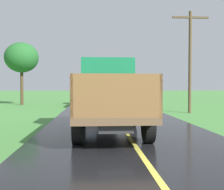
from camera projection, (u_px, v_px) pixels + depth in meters
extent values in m
cube|color=#2D2D30|center=(110.00, 117.00, 9.77)|extent=(0.90, 5.51, 0.24)
cube|color=brown|center=(110.00, 111.00, 9.76)|extent=(2.30, 5.80, 0.20)
cube|color=#197A4C|center=(107.00, 82.00, 11.67)|extent=(2.10, 1.90, 1.90)
cube|color=black|center=(106.00, 75.00, 12.62)|extent=(1.79, 0.02, 0.76)
cube|color=brown|center=(76.00, 94.00, 8.70)|extent=(0.08, 3.85, 1.10)
cube|color=brown|center=(146.00, 94.00, 8.85)|extent=(0.08, 3.85, 1.10)
cube|color=brown|center=(117.00, 96.00, 6.89)|extent=(2.30, 0.08, 1.10)
cube|color=brown|center=(108.00, 92.00, 10.65)|extent=(2.30, 0.08, 1.10)
cylinder|color=black|center=(82.00, 115.00, 11.50)|extent=(0.28, 1.00, 1.00)
cylinder|color=black|center=(132.00, 114.00, 11.64)|extent=(0.28, 1.00, 1.00)
cylinder|color=black|center=(77.00, 127.00, 8.11)|extent=(0.28, 1.00, 1.00)
cylinder|color=black|center=(148.00, 126.00, 8.25)|extent=(0.28, 1.00, 1.00)
ellipsoid|color=#74B132|center=(118.00, 94.00, 10.07)|extent=(0.50, 0.60, 0.38)
ellipsoid|color=#79B033|center=(96.00, 97.00, 8.05)|extent=(0.41, 0.49, 0.37)
ellipsoid|color=#74AA32|center=(129.00, 95.00, 10.37)|extent=(0.52, 0.61, 0.46)
ellipsoid|color=#84AF33|center=(103.00, 107.00, 8.34)|extent=(0.47, 0.52, 0.41)
ellipsoid|color=#84BE24|center=(103.00, 84.00, 9.82)|extent=(0.48, 0.45, 0.43)
ellipsoid|color=#82AF2A|center=(128.00, 85.00, 8.91)|extent=(0.49, 0.51, 0.46)
ellipsoid|color=#78B227|center=(95.00, 104.00, 9.51)|extent=(0.42, 0.51, 0.38)
cube|color=#2D2D30|center=(98.00, 99.00, 23.87)|extent=(0.90, 5.51, 0.24)
cube|color=brown|center=(98.00, 96.00, 23.86)|extent=(2.30, 5.80, 0.20)
cube|color=#1E479E|center=(98.00, 84.00, 25.77)|extent=(2.10, 1.90, 1.90)
cube|color=black|center=(98.00, 81.00, 26.71)|extent=(1.79, 0.02, 0.76)
cube|color=#232328|center=(85.00, 89.00, 22.79)|extent=(0.08, 3.85, 1.10)
cube|color=#232328|center=(112.00, 89.00, 22.94)|extent=(0.08, 3.85, 1.10)
cube|color=#232328|center=(99.00, 89.00, 20.99)|extent=(2.30, 0.08, 1.10)
cube|color=#232328|center=(98.00, 89.00, 24.75)|extent=(2.30, 0.08, 1.10)
cylinder|color=black|center=(87.00, 99.00, 25.59)|extent=(0.28, 1.00, 1.00)
cylinder|color=black|center=(109.00, 99.00, 25.73)|extent=(0.28, 1.00, 1.00)
cylinder|color=black|center=(86.00, 101.00, 22.21)|extent=(0.28, 1.00, 1.00)
cylinder|color=black|center=(112.00, 101.00, 22.35)|extent=(0.28, 1.00, 1.00)
ellipsoid|color=#87B42A|center=(101.00, 93.00, 24.06)|extent=(0.59, 0.54, 0.49)
ellipsoid|color=#72BE38|center=(103.00, 93.00, 24.06)|extent=(0.40, 0.43, 0.48)
ellipsoid|color=#81B32A|center=(92.00, 93.00, 23.70)|extent=(0.57, 0.73, 0.50)
ellipsoid|color=#84C024|center=(93.00, 85.00, 22.15)|extent=(0.50, 0.58, 0.42)
ellipsoid|color=#7FAF2D|center=(102.00, 85.00, 21.69)|extent=(0.60, 0.54, 0.44)
ellipsoid|color=#88C225|center=(106.00, 90.00, 22.22)|extent=(0.58, 0.55, 0.45)
ellipsoid|color=#85BD32|center=(107.00, 89.00, 22.60)|extent=(0.53, 0.64, 0.40)
ellipsoid|color=#85BF32|center=(99.00, 89.00, 24.18)|extent=(0.43, 0.39, 0.38)
ellipsoid|color=#80B430|center=(93.00, 89.00, 23.19)|extent=(0.55, 0.69, 0.50)
ellipsoid|color=#7EBA34|center=(90.00, 93.00, 23.42)|extent=(0.52, 0.52, 0.42)
ellipsoid|color=#70AC31|center=(103.00, 90.00, 22.95)|extent=(0.41, 0.38, 0.43)
cylinder|color=brown|center=(190.00, 62.00, 18.04)|extent=(0.20, 0.20, 6.60)
cube|color=brown|center=(190.00, 17.00, 17.95)|extent=(2.38, 0.12, 0.12)
cylinder|color=#4C3823|center=(22.00, 88.00, 25.86)|extent=(0.28, 0.28, 3.16)
ellipsoid|color=#236028|center=(22.00, 57.00, 25.76)|extent=(3.10, 3.10, 2.79)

